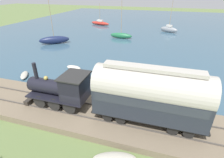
{
  "coord_description": "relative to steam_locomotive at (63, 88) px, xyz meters",
  "views": [
    {
      "loc": [
        -10.71,
        -5.91,
        9.87
      ],
      "look_at": [
        3.71,
        -1.51,
        2.0
      ],
      "focal_mm": 28.0,
      "sensor_mm": 36.0,
      "label": 1
    }
  ],
  "objects": [
    {
      "name": "harbor_water",
      "position": [
        42.94,
        -1.72,
        -2.46
      ],
      "size": [
        80.0,
        80.0,
        0.01
      ],
      "color": "#38566B",
      "rests_on": "ground"
    },
    {
      "name": "rowboat_near_shore",
      "position": [
        4.64,
        8.56,
        -2.24
      ],
      "size": [
        2.42,
        1.95,
        0.43
      ],
      "rotation": [
        0.0,
        0.0,
        -1.0
      ],
      "color": "#B7B2A3",
      "rests_on": "harbor_water"
    },
    {
      "name": "rail_embankment",
      "position": [
        -0.0,
        -1.72,
        -2.17
      ],
      "size": [
        5.27,
        56.0,
        0.69
      ],
      "color": "#756651",
      "rests_on": "ground"
    },
    {
      "name": "sailboat_green",
      "position": [
        26.5,
        1.68,
        -1.83
      ],
      "size": [
        1.45,
        4.98,
        7.72
      ],
      "rotation": [
        0.0,
        0.0,
        -0.06
      ],
      "color": "#236B42",
      "rests_on": "harbor_water"
    },
    {
      "name": "passenger_coach",
      "position": [
        0.0,
        -7.14,
        0.71
      ],
      "size": [
        2.5,
        8.35,
        4.57
      ],
      "color": "black",
      "rests_on": "rail_embankment"
    },
    {
      "name": "rowboat_mid_harbor",
      "position": [
        8.49,
        3.73,
        -2.23
      ],
      "size": [
        1.39,
        2.31,
        0.46
      ],
      "rotation": [
        0.0,
        0.0,
        -0.18
      ],
      "color": "beige",
      "rests_on": "harbor_water"
    },
    {
      "name": "rowboat_far_out",
      "position": [
        7.35,
        -11.75,
        -2.29
      ],
      "size": [
        1.24,
        3.02,
        0.33
      ],
      "rotation": [
        0.0,
        0.0,
        0.08
      ],
      "color": "#B7B2A3",
      "rests_on": "harbor_water"
    },
    {
      "name": "sailboat_navy",
      "position": [
        18.5,
        13.27,
        -1.69
      ],
      "size": [
        4.39,
        5.54,
        8.33
      ],
      "rotation": [
        0.0,
        0.0,
        0.6
      ],
      "color": "#192347",
      "rests_on": "harbor_water"
    },
    {
      "name": "steam_locomotive",
      "position": [
        0.0,
        0.0,
        0.0
      ],
      "size": [
        2.39,
        5.76,
        3.71
      ],
      "color": "black",
      "rests_on": "rail_embankment"
    },
    {
      "name": "sailboat_gray",
      "position": [
        35.75,
        -8.27,
        -1.69
      ],
      "size": [
        2.94,
        4.52,
        9.62
      ],
      "rotation": [
        0.0,
        0.0,
        -0.45
      ],
      "color": "gray",
      "rests_on": "harbor_water"
    },
    {
      "name": "rowboat_off_pier",
      "position": [
        8.98,
        -2.27,
        -2.22
      ],
      "size": [
        2.68,
        2.13,
        0.47
      ],
      "rotation": [
        0.0,
        0.0,
        -1.01
      ],
      "color": "#B7B2A3",
      "rests_on": "harbor_water"
    },
    {
      "name": "ground_plane",
      "position": [
        -0.13,
        -1.72,
        -2.46
      ],
      "size": [
        200.0,
        200.0,
        0.0
      ],
      "primitive_type": "plane",
      "color": "#607542"
    },
    {
      "name": "sailboat_red",
      "position": [
        39.94,
        11.62,
        -1.89
      ],
      "size": [
        3.2,
        6.53,
        6.02
      ],
      "rotation": [
        0.0,
        0.0,
        -0.28
      ],
      "color": "#B72D23",
      "rests_on": "harbor_water"
    }
  ]
}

